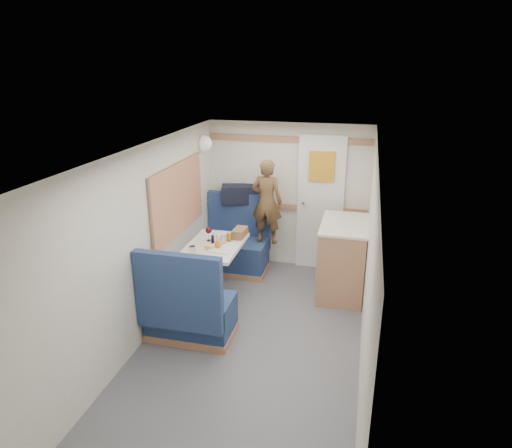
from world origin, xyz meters
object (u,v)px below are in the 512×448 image
(dinette_table, at_px, (215,256))
(bench_far, at_px, (235,249))
(person, at_px, (267,202))
(tray, at_px, (223,248))
(wine_glass, at_px, (209,231))
(beer_glass, at_px, (229,238))
(bread_loaf, at_px, (240,233))
(tumbler_right, at_px, (223,240))
(cheese_block, at_px, (209,246))
(pepper_grinder, at_px, (213,239))
(tumbler_left, at_px, (192,251))
(salt_grinder, at_px, (218,238))
(duffel_bag, at_px, (241,194))
(orange_fruit, at_px, (218,244))
(dome_light, at_px, (204,143))
(bench_near, at_px, (189,313))
(galley_counter, at_px, (342,258))

(dinette_table, relative_size, bench_far, 0.88)
(person, height_order, tray, person)
(wine_glass, height_order, beer_glass, wine_glass)
(bench_far, distance_m, bread_loaf, 0.77)
(tumbler_right, bearing_deg, tray, -75.13)
(beer_glass, bearing_deg, cheese_block, -117.18)
(pepper_grinder, bearing_deg, wine_glass, 138.80)
(bench_far, height_order, cheese_block, bench_far)
(tumbler_left, relative_size, salt_grinder, 1.15)
(duffel_bag, bearing_deg, pepper_grinder, -107.07)
(dinette_table, bearing_deg, tumbler_left, -108.46)
(orange_fruit, relative_size, cheese_block, 0.75)
(orange_fruit, relative_size, tumbler_left, 0.68)
(tray, distance_m, salt_grinder, 0.20)
(beer_glass, bearing_deg, dome_light, 126.31)
(person, distance_m, tray, 1.06)
(orange_fruit, distance_m, pepper_grinder, 0.19)
(cheese_block, bearing_deg, orange_fruit, 26.32)
(dinette_table, xyz_separation_m, bread_loaf, (0.22, 0.31, 0.21))
(bench_near, height_order, bread_loaf, bench_near)
(orange_fruit, xyz_separation_m, pepper_grinder, (-0.12, 0.15, -0.01))
(duffel_bag, bearing_deg, bench_near, -105.12)
(beer_glass, xyz_separation_m, salt_grinder, (-0.12, -0.05, -0.00))
(pepper_grinder, bearing_deg, bench_near, -88.08)
(galley_counter, height_order, wine_glass, galley_counter)
(duffel_bag, height_order, bread_loaf, duffel_bag)
(orange_fruit, bearing_deg, bread_loaf, 71.49)
(bench_far, height_order, bench_near, same)
(bread_loaf, bearing_deg, beer_glass, -115.60)
(galley_counter, xyz_separation_m, bread_loaf, (-1.24, -0.24, 0.31))
(dinette_table, distance_m, tumbler_left, 0.45)
(bench_far, relative_size, bench_near, 1.00)
(orange_fruit, bearing_deg, wine_glass, 131.38)
(tray, height_order, beer_glass, beer_glass)
(cheese_block, relative_size, pepper_grinder, 1.08)
(beer_glass, bearing_deg, pepper_grinder, -151.90)
(bench_far, bearing_deg, cheese_block, -90.35)
(dome_light, bearing_deg, tumbler_left, -77.80)
(duffel_bag, xyz_separation_m, bread_loaf, (0.21, -0.81, -0.25))
(galley_counter, bearing_deg, bench_near, -136.06)
(dinette_table, distance_m, tray, 0.23)
(duffel_bag, xyz_separation_m, tumbler_left, (-0.14, -1.50, -0.25))
(tray, bearing_deg, bread_loaf, 76.73)
(cheese_block, xyz_separation_m, tumbler_left, (-0.12, -0.22, 0.02))
(orange_fruit, height_order, pepper_grinder, same)
(cheese_block, bearing_deg, person, 66.98)
(bread_loaf, bearing_deg, person, 69.99)
(cheese_block, bearing_deg, dinette_table, 87.70)
(dome_light, bearing_deg, duffel_bag, 33.72)
(dome_light, relative_size, orange_fruit, 2.58)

